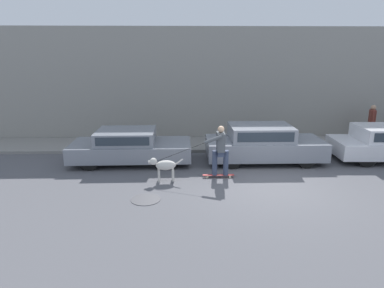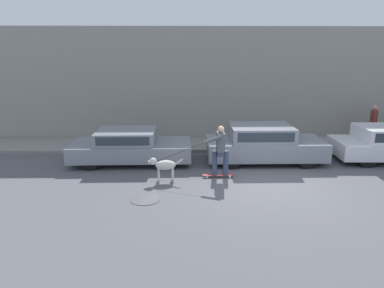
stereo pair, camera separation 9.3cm
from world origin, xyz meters
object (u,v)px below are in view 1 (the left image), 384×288
object	(u,v)px
parked_car_0	(130,147)
pedestrian_with_bag	(372,121)
skateboarder	(220,149)
dog	(164,166)
parked_car_1	(263,144)

from	to	relation	value
parked_car_0	pedestrian_with_bag	world-z (taller)	pedestrian_with_bag
parked_car_0	pedestrian_with_bag	xyz separation A→B (m)	(9.83, 2.37, 0.38)
pedestrian_with_bag	parked_car_0	bearing A→B (deg)	-146.25
parked_car_0	skateboarder	size ratio (longest dim) A/B	1.68
dog	pedestrian_with_bag	xyz separation A→B (m)	(8.56, 4.22, 0.47)
pedestrian_with_bag	dog	bearing A→B (deg)	-133.55
parked_car_1	dog	distance (m)	3.89
skateboarder	pedestrian_with_bag	distance (m)	7.91
skateboarder	pedestrian_with_bag	world-z (taller)	pedestrian_with_bag
parked_car_1	skateboarder	size ratio (longest dim) A/B	1.65
parked_car_0	skateboarder	world-z (taller)	skateboarder
parked_car_1	pedestrian_with_bag	xyz separation A→B (m)	(5.14, 2.37, 0.32)
dog	pedestrian_with_bag	world-z (taller)	pedestrian_with_bag
parked_car_1	skateboarder	world-z (taller)	skateboarder
dog	parked_car_0	bearing A→B (deg)	-60.54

